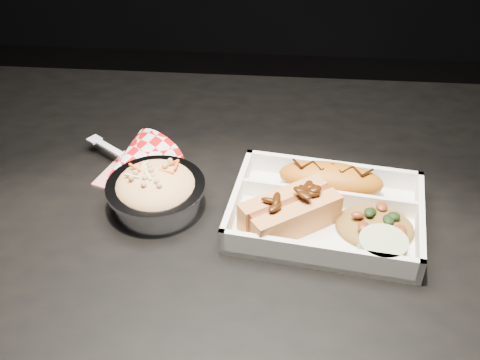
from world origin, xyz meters
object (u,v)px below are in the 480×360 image
Objects in this scene: dining_table at (233,263)px; fried_pastry at (331,179)px; foil_coleslaw_cup at (156,190)px; hotdog at (290,210)px; napkin_fork at (134,164)px; food_tray at (325,215)px.

dining_table is 8.24× the size of fried_pastry.
fried_pastry is at bearing 22.93° from dining_table.
foil_coleslaw_cup reaches higher than dining_table.
dining_table is at bearing -157.07° from fried_pastry.
napkin_fork is at bearing 120.93° from hotdog.
fried_pastry is 0.90× the size of napkin_fork.
hotdog is (0.08, -0.02, 0.12)m from dining_table.
dining_table is 0.16m from foil_coleslaw_cup.
fried_pastry is 0.29m from napkin_fork.
foil_coleslaw_cup is (-0.18, 0.03, -0.00)m from hotdog.
hotdog is at bearing -13.72° from dining_table.
hotdog is 1.02× the size of foil_coleslaw_cup.
food_tray is 0.29m from napkin_fork.
fried_pastry is 1.08× the size of foil_coleslaw_cup.
napkin_fork is (-0.05, 0.07, -0.01)m from foil_coleslaw_cup.
dining_table is at bearing -6.39° from foil_coleslaw_cup.
fried_pastry is at bearing 10.61° from foil_coleslaw_cup.
food_tray reaches higher than dining_table.
napkin_fork reaches higher than fried_pastry.
foil_coleslaw_cup is 0.09m from napkin_fork.
food_tray is 2.03× the size of foil_coleslaw_cup.
dining_table is at bearing -171.38° from food_tray.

